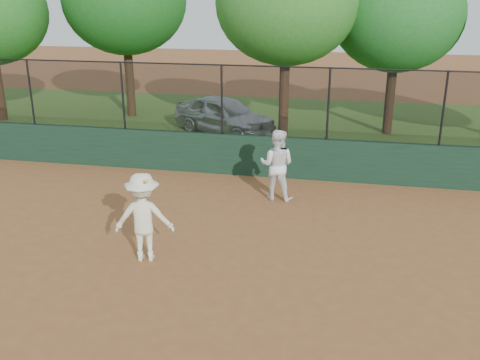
% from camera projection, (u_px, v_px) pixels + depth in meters
% --- Properties ---
extents(ground, '(80.00, 80.00, 0.00)m').
position_uv_depth(ground, '(177.00, 273.00, 10.28)').
color(ground, brown).
rests_on(ground, ground).
extents(back_wall, '(26.00, 0.20, 1.20)m').
position_uv_depth(back_wall, '(239.00, 155.00, 15.62)').
color(back_wall, '#183422').
rests_on(back_wall, ground).
extents(grass_strip, '(36.00, 12.00, 0.01)m').
position_uv_depth(grass_strip, '(269.00, 126.00, 21.35)').
color(grass_strip, '#34581B').
rests_on(grass_strip, ground).
extents(parked_car, '(4.41, 3.46, 1.41)m').
position_uv_depth(parked_car, '(224.00, 115.00, 20.13)').
color(parked_car, '#A5A9AF').
rests_on(parked_car, ground).
extents(player_second, '(0.95, 0.77, 1.85)m').
position_uv_depth(player_second, '(277.00, 165.00, 13.67)').
color(player_second, white).
rests_on(player_second, ground).
extents(player_main, '(1.29, 0.91, 1.85)m').
position_uv_depth(player_main, '(144.00, 217.00, 10.55)').
color(player_main, '#EBEBC7').
rests_on(player_main, ground).
extents(fence_assembly, '(26.00, 0.06, 2.00)m').
position_uv_depth(fence_assembly, '(238.00, 99.00, 15.07)').
color(fence_assembly, black).
rests_on(fence_assembly, back_wall).
extents(tree_1, '(5.06, 4.60, 6.95)m').
position_uv_depth(tree_1, '(124.00, 0.00, 21.57)').
color(tree_1, '#432D17').
rests_on(tree_1, ground).
extents(tree_2, '(4.88, 4.44, 6.84)m').
position_uv_depth(tree_2, '(287.00, 3.00, 18.16)').
color(tree_2, '#4B2E1B').
rests_on(tree_2, ground).
extents(tree_3, '(4.65, 4.22, 6.31)m').
position_uv_depth(tree_3, '(398.00, 15.00, 18.93)').
color(tree_3, '#372312').
rests_on(tree_3, ground).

